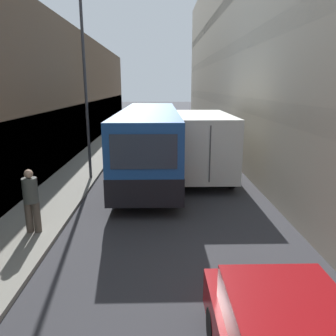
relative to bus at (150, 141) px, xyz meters
name	(u,v)px	position (x,y,z in m)	size (l,w,h in m)	color
ground_plane	(167,189)	(0.74, -2.34, -1.61)	(150.00, 150.00, 0.00)	#38383D
sidewalk_left	(64,188)	(-3.39, -2.34, -1.55)	(2.09, 60.00, 0.12)	gray
building_left_shopfront	(0,105)	(-5.53, -2.34, 1.77)	(2.40, 60.00, 7.42)	brown
building_right_apartment	(301,20)	(5.59, -2.34, 4.76)	(2.40, 60.00, 12.79)	#A89E89
bus	(150,141)	(0.00, 0.00, 0.00)	(2.46, 11.10, 3.02)	#1E519E
box_truck	(199,141)	(2.29, 0.02, -0.05)	(2.40, 7.17, 2.88)	silver
pedestrian	(31,199)	(-3.02, -6.49, -0.53)	(0.42, 0.40, 1.78)	brown
street_lamp	(83,47)	(-2.60, -0.96, 3.95)	(0.36, 0.80, 8.05)	#38383D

